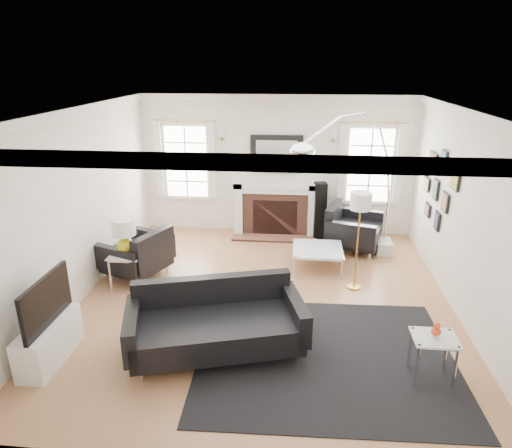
# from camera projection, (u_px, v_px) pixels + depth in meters

# --- Properties ---
(floor) EXTENTS (6.00, 6.00, 0.00)m
(floor) POSITION_uv_depth(u_px,v_px,m) (265.00, 300.00, 6.90)
(floor) COLOR #A66D45
(floor) RESTS_ON ground
(back_wall) EXTENTS (5.50, 0.04, 2.80)m
(back_wall) POSITION_uv_depth(u_px,v_px,m) (276.00, 166.00, 9.23)
(back_wall) COLOR white
(back_wall) RESTS_ON floor
(front_wall) EXTENTS (5.50, 0.04, 2.80)m
(front_wall) POSITION_uv_depth(u_px,v_px,m) (237.00, 330.00, 3.61)
(front_wall) COLOR white
(front_wall) RESTS_ON floor
(left_wall) EXTENTS (0.04, 6.00, 2.80)m
(left_wall) POSITION_uv_depth(u_px,v_px,m) (78.00, 206.00, 6.67)
(left_wall) COLOR white
(left_wall) RESTS_ON floor
(right_wall) EXTENTS (0.04, 6.00, 2.80)m
(right_wall) POSITION_uv_depth(u_px,v_px,m) (467.00, 218.00, 6.18)
(right_wall) COLOR white
(right_wall) RESTS_ON floor
(ceiling) EXTENTS (5.50, 6.00, 0.02)m
(ceiling) POSITION_uv_depth(u_px,v_px,m) (266.00, 110.00, 5.95)
(ceiling) COLOR white
(ceiling) RESTS_ON back_wall
(crown_molding) EXTENTS (5.50, 6.00, 0.12)m
(crown_molding) POSITION_uv_depth(u_px,v_px,m) (266.00, 115.00, 5.97)
(crown_molding) COLOR white
(crown_molding) RESTS_ON back_wall
(fireplace) EXTENTS (1.70, 0.69, 1.11)m
(fireplace) POSITION_uv_depth(u_px,v_px,m) (275.00, 209.00, 9.33)
(fireplace) COLOR white
(fireplace) RESTS_ON floor
(mantel_mirror) EXTENTS (1.05, 0.07, 0.75)m
(mantel_mirror) POSITION_uv_depth(u_px,v_px,m) (277.00, 154.00, 9.11)
(mantel_mirror) COLOR black
(mantel_mirror) RESTS_ON back_wall
(window_left) EXTENTS (1.24, 0.15, 1.62)m
(window_left) POSITION_uv_depth(u_px,v_px,m) (186.00, 162.00, 9.33)
(window_left) COLOR white
(window_left) RESTS_ON back_wall
(window_right) EXTENTS (1.24, 0.15, 1.62)m
(window_right) POSITION_uv_depth(u_px,v_px,m) (370.00, 165.00, 9.00)
(window_right) COLOR white
(window_right) RESTS_ON back_wall
(gallery_wall) EXTENTS (0.04, 1.73, 1.29)m
(gallery_wall) POSITION_uv_depth(u_px,v_px,m) (439.00, 184.00, 7.35)
(gallery_wall) COLOR black
(gallery_wall) RESTS_ON right_wall
(tv_unit) EXTENTS (0.35, 1.00, 1.09)m
(tv_unit) POSITION_uv_depth(u_px,v_px,m) (49.00, 336.00, 5.41)
(tv_unit) COLOR white
(tv_unit) RESTS_ON floor
(area_rug) EXTENTS (3.16, 2.66, 0.01)m
(area_rug) POSITION_uv_depth(u_px,v_px,m) (325.00, 356.00, 5.57)
(area_rug) COLOR black
(area_rug) RESTS_ON floor
(sofa) EXTENTS (2.30, 1.51, 0.69)m
(sofa) POSITION_uv_depth(u_px,v_px,m) (216.00, 323.00, 5.59)
(sofa) COLOR black
(sofa) RESTS_ON floor
(armchair_left) EXTENTS (1.21, 1.28, 0.69)m
(armchair_left) POSITION_uv_depth(u_px,v_px,m) (139.00, 255.00, 7.53)
(armchair_left) COLOR black
(armchair_left) RESTS_ON floor
(armchair_right) EXTENTS (1.18, 1.26, 0.70)m
(armchair_right) POSITION_uv_depth(u_px,v_px,m) (351.00, 230.00, 8.63)
(armchair_right) COLOR black
(armchair_right) RESTS_ON floor
(coffee_table) EXTENTS (0.85, 0.85, 0.38)m
(coffee_table) POSITION_uv_depth(u_px,v_px,m) (318.00, 250.00, 7.81)
(coffee_table) COLOR silver
(coffee_table) RESTS_ON floor
(side_table_left) EXTENTS (0.50, 0.50, 0.55)m
(side_table_left) POSITION_uv_depth(u_px,v_px,m) (127.00, 260.00, 7.18)
(side_table_left) COLOR silver
(side_table_left) RESTS_ON floor
(nesting_table) EXTENTS (0.49, 0.41, 0.54)m
(nesting_table) POSITION_uv_depth(u_px,v_px,m) (434.00, 346.00, 5.06)
(nesting_table) COLOR silver
(nesting_table) RESTS_ON floor
(gourd_lamp) EXTENTS (0.36, 0.36, 0.58)m
(gourd_lamp) POSITION_uv_depth(u_px,v_px,m) (124.00, 234.00, 7.03)
(gourd_lamp) COLOR gold
(gourd_lamp) RESTS_ON side_table_left
(orange_vase) EXTENTS (0.11, 0.11, 0.17)m
(orange_vase) POSITION_uv_depth(u_px,v_px,m) (436.00, 330.00, 4.99)
(orange_vase) COLOR red
(orange_vase) RESTS_ON nesting_table
(arc_floor_lamp) EXTENTS (1.93, 1.79, 2.73)m
(arc_floor_lamp) POSITION_uv_depth(u_px,v_px,m) (349.00, 185.00, 7.54)
(arc_floor_lamp) COLOR white
(arc_floor_lamp) RESTS_ON floor
(stick_floor_lamp) EXTENTS (0.32, 0.32, 1.57)m
(stick_floor_lamp) POSITION_uv_depth(u_px,v_px,m) (360.00, 206.00, 6.79)
(stick_floor_lamp) COLOR #BB8C41
(stick_floor_lamp) RESTS_ON floor
(speaker_tower) EXTENTS (0.27, 0.27, 1.16)m
(speaker_tower) POSITION_uv_depth(u_px,v_px,m) (320.00, 211.00, 9.10)
(speaker_tower) COLOR black
(speaker_tower) RESTS_ON floor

